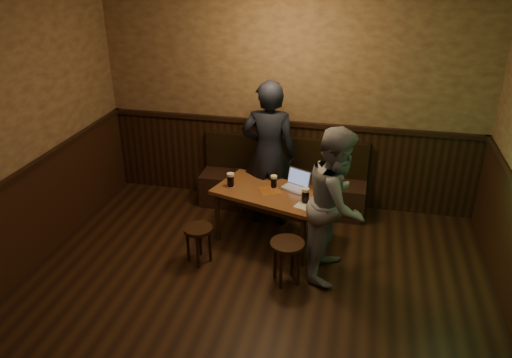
{
  "coord_description": "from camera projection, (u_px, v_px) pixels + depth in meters",
  "views": [
    {
      "loc": [
        0.94,
        -3.22,
        3.29
      ],
      "look_at": [
        -0.18,
        1.76,
        0.85
      ],
      "focal_mm": 35.0,
      "sensor_mm": 36.0,
      "label": 1
    }
  ],
  "objects": [
    {
      "name": "menu",
      "position": [
        305.0,
        207.0,
        5.44
      ],
      "size": [
        0.26,
        0.22,
        0.0
      ],
      "primitive_type": "cube",
      "rotation": [
        0.0,
        0.0,
        -0.37
      ],
      "color": "silver",
      "rests_on": "pub_table"
    },
    {
      "name": "laptop",
      "position": [
        296.0,
        183.0,
        5.84
      ],
      "size": [
        0.37,
        0.34,
        0.21
      ],
      "rotation": [
        0.0,
        0.0,
        -0.42
      ],
      "color": "silver",
      "rests_on": "pub_table"
    },
    {
      "name": "room",
      "position": [
        236.0,
        222.0,
        4.11
      ],
      "size": [
        5.04,
        6.04,
        2.84
      ],
      "color": "black",
      "rests_on": "ground"
    },
    {
      "name": "pub_table",
      "position": [
        270.0,
        197.0,
        5.83
      ],
      "size": [
        1.41,
        1.05,
        0.68
      ],
      "rotation": [
        0.0,
        0.0,
        -0.29
      ],
      "color": "brown",
      "rests_on": "ground"
    },
    {
      "name": "stool_right",
      "position": [
        287.0,
        250.0,
        5.18
      ],
      "size": [
        0.45,
        0.45,
        0.49
      ],
      "rotation": [
        0.0,
        0.0,
        -0.29
      ],
      "color": "black",
      "rests_on": "ground"
    },
    {
      "name": "pint_left",
      "position": [
        231.0,
        180.0,
        5.86
      ],
      "size": [
        0.11,
        0.11,
        0.17
      ],
      "color": "maroon",
      "rests_on": "pub_table"
    },
    {
      "name": "pint_right",
      "position": [
        305.0,
        195.0,
        5.5
      ],
      "size": [
        0.11,
        0.11,
        0.17
      ],
      "color": "maroon",
      "rests_on": "pub_table"
    },
    {
      "name": "pint_mid",
      "position": [
        274.0,
        181.0,
        5.84
      ],
      "size": [
        0.1,
        0.1,
        0.15
      ],
      "color": "maroon",
      "rests_on": "pub_table"
    },
    {
      "name": "person_suit",
      "position": [
        269.0,
        154.0,
        6.11
      ],
      "size": [
        0.71,
        0.49,
        1.86
      ],
      "primitive_type": "imported",
      "rotation": [
        0.0,
        0.0,
        3.2
      ],
      "color": "black",
      "rests_on": "ground"
    },
    {
      "name": "bench",
      "position": [
        283.0,
        186.0,
        6.73
      ],
      "size": [
        2.2,
        0.5,
        0.95
      ],
      "color": "black",
      "rests_on": "ground"
    },
    {
      "name": "stool_left",
      "position": [
        198.0,
        234.0,
        5.54
      ],
      "size": [
        0.39,
        0.39,
        0.44
      ],
      "rotation": [
        0.0,
        0.0,
        0.21
      ],
      "color": "black",
      "rests_on": "ground"
    },
    {
      "name": "person_grey",
      "position": [
        336.0,
        204.0,
        5.17
      ],
      "size": [
        0.73,
        0.89,
        1.67
      ],
      "primitive_type": "imported",
      "rotation": [
        0.0,
        0.0,
        1.44
      ],
      "color": "gray",
      "rests_on": "ground"
    }
  ]
}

